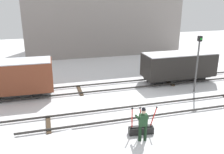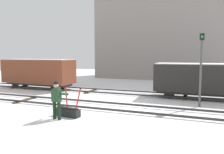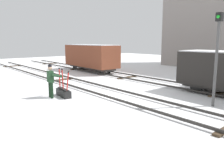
% 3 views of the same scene
% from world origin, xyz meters
% --- Properties ---
extents(ground_plane, '(60.00, 60.00, 0.00)m').
position_xyz_m(ground_plane, '(0.00, 0.00, 0.00)').
color(ground_plane, white).
extents(track_main_line, '(44.00, 1.94, 0.18)m').
position_xyz_m(track_main_line, '(0.00, 0.00, 0.11)').
color(track_main_line, '#2D2B28').
rests_on(track_main_line, ground_plane).
extents(track_siding_near, '(44.00, 1.94, 0.18)m').
position_xyz_m(track_siding_near, '(0.00, 4.49, 0.11)').
color(track_siding_near, '#2D2B28').
rests_on(track_siding_near, ground_plane).
extents(switch_lever_frame, '(1.43, 0.49, 1.45)m').
position_xyz_m(switch_lever_frame, '(-1.46, -2.12, 0.25)').
color(switch_lever_frame, black).
rests_on(switch_lever_frame, ground_plane).
extents(rail_worker, '(0.59, 0.70, 1.70)m').
position_xyz_m(rail_worker, '(-1.62, -2.69, 0.95)').
color(rail_worker, black).
rests_on(rail_worker, ground_plane).
extents(signal_post, '(0.24, 0.32, 4.00)m').
position_xyz_m(signal_post, '(4.34, 2.08, 2.44)').
color(signal_post, '#4C4C4C').
rests_on(signal_post, ground_plane).
extents(freight_car_near_switch, '(6.39, 2.23, 2.52)m').
position_xyz_m(freight_car_near_switch, '(-8.51, 4.49, 1.44)').
color(freight_car_near_switch, '#2D2B28').
rests_on(freight_car_near_switch, ground_plane).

